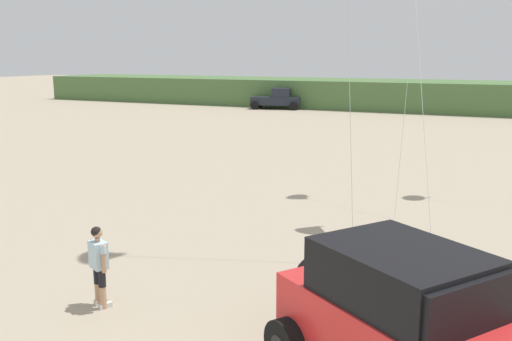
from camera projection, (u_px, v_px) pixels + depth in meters
name	position (u px, v px, depth m)	size (l,w,h in m)	color
dune_ridge	(467.00, 97.00, 50.94)	(90.00, 9.06, 2.65)	#4C703D
jeep	(414.00, 326.00, 7.92)	(4.94, 4.38, 2.26)	red
person_watching	(99.00, 262.00, 11.10)	(0.57, 0.43, 1.67)	tan
distant_pickup	(277.00, 99.00, 53.30)	(4.90, 3.28, 1.98)	#1E232D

